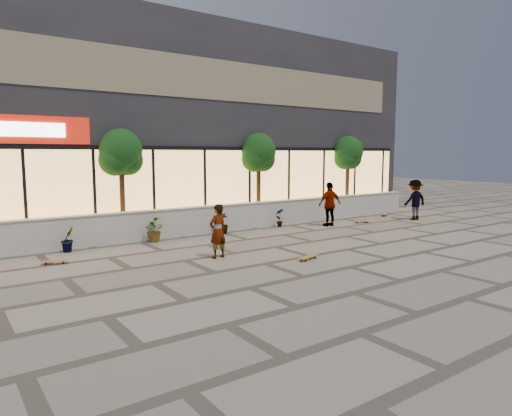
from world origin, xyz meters
TOP-DOWN VIEW (x-y plane):
  - ground at (0.00, 0.00)m, footprint 80.00×80.00m
  - planter_wall at (0.00, 7.00)m, footprint 22.00×0.42m
  - retail_building at (-0.00, 12.49)m, footprint 24.00×9.17m
  - shrub_b at (-5.70, 6.45)m, footprint 0.57×0.57m
  - shrub_c at (-2.90, 6.45)m, footprint 0.68×0.77m
  - shrub_d at (-0.10, 6.45)m, footprint 0.64×0.64m
  - shrub_e at (2.70, 6.45)m, footprint 0.46×0.35m
  - tree_midwest at (-3.50, 7.70)m, footprint 1.60×1.50m
  - tree_mideast at (2.50, 7.70)m, footprint 1.60×1.50m
  - tree_east at (8.00, 7.70)m, footprint 1.60×1.50m
  - skater_center at (-2.34, 3.01)m, footprint 0.64×0.48m
  - skater_right_near at (4.53, 5.39)m, footprint 1.14×0.60m
  - skater_right_far at (9.02, 4.45)m, footprint 1.30×0.89m
  - skateboard_center at (-0.34, 1.31)m, footprint 0.84×0.41m
  - skateboard_left at (-6.40, 5.01)m, footprint 0.74×0.38m
  - skateboard_right_near at (6.30, 5.20)m, footprint 0.80×0.43m
  - skateboard_right_far at (9.06, 6.16)m, footprint 0.87×0.61m

SIDE VIEW (x-z plane):
  - ground at x=0.00m, z-range 0.00..0.00m
  - skateboard_left at x=-6.40m, z-range 0.03..0.12m
  - skateboard_right_near at x=6.30m, z-range 0.03..0.12m
  - skateboard_center at x=-0.34m, z-range 0.03..0.13m
  - skateboard_right_far at x=9.06m, z-range 0.03..0.14m
  - shrub_b at x=-5.70m, z-range 0.00..0.81m
  - shrub_c at x=-2.90m, z-range 0.00..0.81m
  - shrub_d at x=-0.10m, z-range 0.00..0.81m
  - shrub_e at x=2.70m, z-range 0.00..0.81m
  - planter_wall at x=0.00m, z-range 0.00..1.04m
  - skater_center at x=-2.34m, z-range 0.00..1.59m
  - skater_right_far at x=9.02m, z-range 0.00..1.85m
  - skater_right_near at x=4.53m, z-range 0.00..1.86m
  - tree_midwest at x=-3.50m, z-range 1.03..4.94m
  - tree_mideast at x=2.50m, z-range 1.03..4.94m
  - tree_east at x=8.00m, z-range 1.03..4.94m
  - retail_building at x=0.00m, z-range 0.00..8.50m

